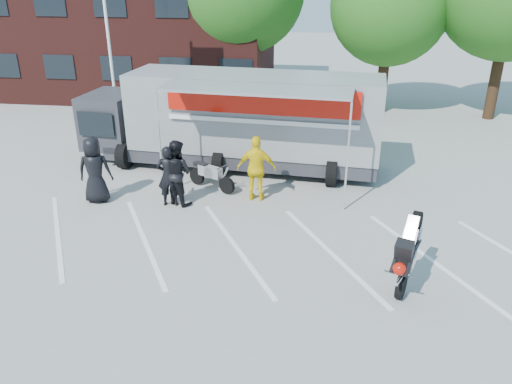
% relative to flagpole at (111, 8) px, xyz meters
% --- Properties ---
extents(ground, '(100.00, 100.00, 0.00)m').
position_rel_flagpole_xyz_m(ground, '(6.24, -10.00, -5.05)').
color(ground, '#959691').
rests_on(ground, ground).
extents(parking_bay_lines, '(18.09, 13.33, 0.01)m').
position_rel_flagpole_xyz_m(parking_bay_lines, '(6.24, -9.00, -5.05)').
color(parking_bay_lines, white).
rests_on(parking_bay_lines, ground).
extents(office_building, '(18.00, 8.00, 7.00)m').
position_rel_flagpole_xyz_m(office_building, '(-3.76, 8.00, -1.55)').
color(office_building, '#441A16').
rests_on(office_building, ground).
extents(flagpole, '(1.61, 0.12, 8.00)m').
position_rel_flagpole_xyz_m(flagpole, '(0.00, 0.00, 0.00)').
color(flagpole, white).
rests_on(flagpole, ground).
extents(tree_mid, '(5.44, 5.44, 7.68)m').
position_rel_flagpole_xyz_m(tree_mid, '(11.24, 5.00, -0.11)').
color(tree_mid, '#382314').
rests_on(tree_mid, ground).
extents(transporter_truck, '(10.73, 5.85, 3.29)m').
position_rel_flagpole_xyz_m(transporter_truck, '(5.66, -3.43, -5.05)').
color(transporter_truck, gray).
rests_on(transporter_truck, ground).
extents(parked_motorcycle, '(1.92, 1.45, 0.97)m').
position_rel_flagpole_xyz_m(parked_motorcycle, '(5.06, -5.49, -5.05)').
color(parked_motorcycle, silver).
rests_on(parked_motorcycle, ground).
extents(stunt_bike_rider, '(1.29, 1.79, 1.92)m').
position_rel_flagpole_xyz_m(stunt_bike_rider, '(10.52, -10.09, -5.05)').
color(stunt_bike_rider, black).
rests_on(stunt_bike_rider, ground).
extents(spectator_leather_a, '(1.07, 0.79, 2.01)m').
position_rel_flagpole_xyz_m(spectator_leather_a, '(1.86, -6.87, -4.05)').
color(spectator_leather_a, black).
rests_on(spectator_leather_a, ground).
extents(spectator_leather_b, '(0.73, 0.54, 1.84)m').
position_rel_flagpole_xyz_m(spectator_leather_b, '(4.09, -6.83, -4.13)').
color(spectator_leather_b, black).
rests_on(spectator_leather_b, ground).
extents(spectator_leather_c, '(1.18, 1.07, 1.97)m').
position_rel_flagpole_xyz_m(spectator_leather_c, '(4.30, -6.66, -4.07)').
color(spectator_leather_c, black).
rests_on(spectator_leather_c, ground).
extents(spectator_hivis, '(1.18, 0.49, 2.01)m').
position_rel_flagpole_xyz_m(spectator_hivis, '(6.60, -6.11, -4.05)').
color(spectator_hivis, yellow).
rests_on(spectator_hivis, ground).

